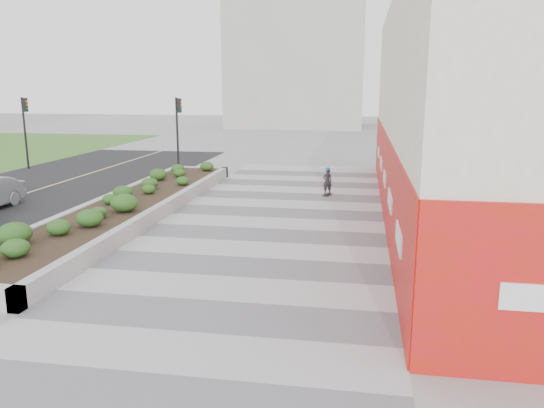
{
  "coord_description": "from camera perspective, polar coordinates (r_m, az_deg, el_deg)",
  "views": [
    {
      "loc": [
        3.06,
        -11.47,
        4.72
      ],
      "look_at": [
        0.31,
        4.79,
        1.1
      ],
      "focal_mm": 35.0,
      "sensor_mm": 36.0,
      "label": 1
    }
  ],
  "objects": [
    {
      "name": "planter",
      "position": [
        20.81,
        -14.94,
        0.03
      ],
      "size": [
        3.0,
        18.0,
        0.9
      ],
      "color": "#9E9EA0",
      "rests_on": "ground"
    },
    {
      "name": "skateboarder",
      "position": [
        23.7,
        5.97,
        2.46
      ],
      "size": [
        0.48,
        0.75,
        1.3
      ],
      "rotation": [
        0.0,
        0.0,
        -0.33
      ],
      "color": "beige",
      "rests_on": "ground"
    },
    {
      "name": "manhole_cover",
      "position": [
        15.44,
        -0.42,
        -5.42
      ],
      "size": [
        0.44,
        0.44,
        0.01
      ],
      "primitive_type": "cylinder",
      "color": "#595654",
      "rests_on": "ground"
    },
    {
      "name": "traffic_signal_near",
      "position": [
        30.81,
        -10.06,
        8.55
      ],
      "size": [
        0.33,
        0.28,
        4.2
      ],
      "color": "black",
      "rests_on": "ground"
    },
    {
      "name": "ground",
      "position": [
        12.78,
        -5.03,
        -9.35
      ],
      "size": [
        160.0,
        160.0,
        0.0
      ],
      "primitive_type": "plane",
      "color": "gray",
      "rests_on": "ground"
    },
    {
      "name": "traffic_signal_far",
      "position": [
        34.56,
        -25.02,
        7.99
      ],
      "size": [
        0.33,
        0.28,
        4.2
      ],
      "color": "black",
      "rests_on": "ground"
    },
    {
      "name": "distant_bldg_north_l",
      "position": [
        67.17,
        2.78,
        16.89
      ],
      "size": [
        16.0,
        12.0,
        20.0
      ],
      "primitive_type": "cube",
      "color": "#ADAAA3",
      "rests_on": "ground"
    },
    {
      "name": "distant_bldg_north_r",
      "position": [
        72.83,
        19.92,
        17.42
      ],
      "size": [
        14.0,
        10.0,
        24.0
      ],
      "primitive_type": "cube",
      "color": "#ADAAA3",
      "rests_on": "ground"
    },
    {
      "name": "building",
      "position": [
        20.84,
        20.72,
        9.55
      ],
      "size": [
        6.04,
        24.08,
        8.0
      ],
      "color": "beige",
      "rests_on": "ground"
    },
    {
      "name": "walkway",
      "position": [
        15.53,
        -2.25,
        -5.31
      ],
      "size": [
        8.0,
        36.0,
        0.01
      ],
      "primitive_type": "cube",
      "color": "#A8A8AD",
      "rests_on": "ground"
    }
  ]
}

